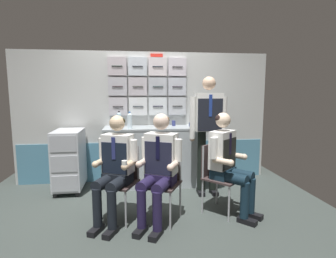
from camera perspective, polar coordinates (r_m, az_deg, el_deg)
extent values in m
cube|color=#363E3A|center=(3.53, -3.73, -17.74)|extent=(4.80, 4.80, 0.04)
cube|color=#B7BAB7|center=(4.58, -4.97, 2.45)|extent=(4.20, 0.06, 2.15)
cube|color=teal|center=(4.67, -4.84, -6.71)|extent=(4.12, 0.01, 0.66)
cube|color=#B4AFB6|center=(4.51, -10.43, 4.70)|extent=(0.30, 0.06, 0.29)
cylinder|color=#272526|center=(4.47, -10.46, 4.68)|extent=(0.17, 0.01, 0.01)
cube|color=silver|center=(4.50, -6.29, 4.78)|extent=(0.30, 0.06, 0.29)
cylinder|color=#252B2F|center=(4.47, -6.28, 4.76)|extent=(0.17, 0.01, 0.01)
cube|color=silver|center=(4.52, -2.16, 4.84)|extent=(0.30, 0.06, 0.29)
cylinder|color=black|center=(4.48, -2.12, 4.81)|extent=(0.17, 0.01, 0.01)
cube|color=#B1B5BC|center=(4.56, 1.91, 4.86)|extent=(0.30, 0.06, 0.29)
cylinder|color=#2A2A29|center=(4.53, 1.99, 4.84)|extent=(0.17, 0.01, 0.01)
cube|color=#AAA8B0|center=(4.50, -10.54, 8.78)|extent=(0.30, 0.06, 0.29)
cylinder|color=#2A1F22|center=(4.47, -10.56, 8.79)|extent=(0.17, 0.01, 0.01)
cube|color=#B2AAB2|center=(4.50, -6.35, 8.87)|extent=(0.30, 0.06, 0.29)
cylinder|color=#282924|center=(4.46, -6.35, 8.88)|extent=(0.17, 0.01, 0.01)
cube|color=#A8ACB5|center=(4.52, -2.18, 8.91)|extent=(0.30, 0.06, 0.29)
cylinder|color=#1D2A2B|center=(4.48, -2.14, 8.91)|extent=(0.17, 0.01, 0.01)
cube|color=#B2B5C2|center=(4.56, 1.93, 8.90)|extent=(0.30, 0.06, 0.29)
cylinder|color=black|center=(4.52, 2.01, 8.91)|extent=(0.17, 0.01, 0.01)
cube|color=#B4A9B0|center=(4.52, -10.64, 12.85)|extent=(0.30, 0.06, 0.29)
cylinder|color=black|center=(4.48, -10.67, 12.90)|extent=(0.17, 0.01, 0.01)
cube|color=silver|center=(4.52, -6.42, 12.94)|extent=(0.30, 0.06, 0.29)
cylinder|color=#20232A|center=(4.48, -6.41, 12.99)|extent=(0.17, 0.01, 0.01)
cube|color=silver|center=(4.53, -2.21, 12.96)|extent=(0.30, 0.06, 0.29)
cylinder|color=#1E262F|center=(4.50, -2.16, 13.01)|extent=(0.17, 0.01, 0.01)
cube|color=silver|center=(4.57, 1.95, 12.92)|extent=(0.30, 0.06, 0.29)
cylinder|color=#252527|center=(4.54, 2.03, 12.96)|extent=(0.17, 0.01, 0.01)
cube|color=red|center=(4.56, -2.40, 15.23)|extent=(0.20, 0.02, 0.05)
cube|color=#A7B0B5|center=(4.40, -3.05, -5.89)|extent=(1.52, 0.52, 0.92)
cube|color=#97A1A6|center=(4.32, -3.09, 0.22)|extent=(1.55, 0.53, 0.03)
sphere|color=black|center=(4.30, -22.63, -12.75)|extent=(0.07, 0.07, 0.07)
sphere|color=black|center=(4.23, -18.47, -12.89)|extent=(0.07, 0.07, 0.07)
sphere|color=black|center=(4.80, -20.90, -10.49)|extent=(0.07, 0.07, 0.07)
sphere|color=black|center=(4.74, -17.19, -10.57)|extent=(0.07, 0.07, 0.07)
cube|color=silver|center=(4.38, -20.05, -5.85)|extent=(0.40, 0.64, 0.86)
cube|color=#A7ABB2|center=(4.16, -20.84, -10.75)|extent=(0.35, 0.01, 0.23)
cube|color=#A7ABB2|center=(4.08, -21.04, -6.91)|extent=(0.35, 0.01, 0.23)
cube|color=#A7ABB2|center=(4.02, -21.24, -2.94)|extent=(0.35, 0.01, 0.23)
cylinder|color=#28282D|center=(4.02, -21.24, -1.15)|extent=(0.32, 0.02, 0.02)
cylinder|color=#A8AAAF|center=(3.30, -14.75, -15.42)|extent=(0.02, 0.02, 0.43)
cylinder|color=#A8AAAF|center=(3.14, -8.88, -16.49)|extent=(0.02, 0.02, 0.43)
cylinder|color=#A8AAAF|center=(3.59, -11.68, -13.38)|extent=(0.02, 0.02, 0.43)
cylinder|color=#A8AAAF|center=(3.44, -6.22, -14.20)|extent=(0.02, 0.02, 0.43)
cube|color=#3C2E2D|center=(3.28, -10.48, -11.20)|extent=(0.53, 0.53, 0.02)
cube|color=#3C2E2D|center=(3.38, -9.10, -6.85)|extent=(0.35, 0.18, 0.40)
cylinder|color=#A8AAAF|center=(3.45, -11.88, -6.61)|extent=(0.02, 0.02, 0.40)
cylinder|color=#A8AAAF|center=(3.30, -6.33, -7.17)|extent=(0.02, 0.02, 0.40)
cube|color=black|center=(3.19, -14.89, -19.88)|extent=(0.17, 0.24, 0.06)
cube|color=black|center=(3.11, -11.96, -20.54)|extent=(0.17, 0.24, 0.06)
cylinder|color=black|center=(3.12, -14.65, -15.66)|extent=(0.10, 0.10, 0.42)
cylinder|color=black|center=(3.04, -11.72, -16.23)|extent=(0.10, 0.10, 0.42)
cylinder|color=black|center=(3.17, -13.28, -10.81)|extent=(0.26, 0.38, 0.13)
cylinder|color=black|center=(3.09, -10.41, -11.22)|extent=(0.26, 0.38, 0.13)
cube|color=black|center=(3.26, -10.51, -10.02)|extent=(0.37, 0.31, 0.12)
cube|color=white|center=(3.20, -10.48, -5.07)|extent=(0.38, 0.31, 0.45)
cube|color=black|center=(3.12, -11.27, -6.08)|extent=(0.29, 0.14, 0.36)
cube|color=navy|center=(3.09, -11.40, -4.02)|extent=(0.04, 0.03, 0.25)
cylinder|color=white|center=(3.28, -13.58, -3.96)|extent=(0.08, 0.08, 0.24)
cylinder|color=beige|center=(3.22, -14.10, -6.79)|extent=(0.15, 0.23, 0.07)
sphere|color=beige|center=(3.14, -15.04, -7.21)|extent=(0.08, 0.08, 0.08)
cylinder|color=white|center=(3.11, -7.23, -4.47)|extent=(0.08, 0.08, 0.24)
cylinder|color=beige|center=(3.06, -8.30, -7.41)|extent=(0.15, 0.23, 0.07)
sphere|color=beige|center=(2.97, -9.13, -7.89)|extent=(0.08, 0.08, 0.08)
cylinder|color=white|center=(2.96, -9.14, -7.14)|extent=(0.06, 0.06, 0.06)
sphere|color=beige|center=(3.14, -10.63, 1.22)|extent=(0.18, 0.18, 0.18)
ellipsoid|color=black|center=(3.15, -10.53, 1.53)|extent=(0.22, 0.22, 0.12)
cylinder|color=#A8AAAF|center=(3.20, -5.86, -15.95)|extent=(0.02, 0.02, 0.43)
cylinder|color=#A8AAAF|center=(3.07, 0.47, -16.96)|extent=(0.02, 0.02, 0.43)
cylinder|color=#A8AAAF|center=(3.50, -3.22, -13.77)|extent=(0.02, 0.02, 0.43)
cylinder|color=#A8AAAF|center=(3.38, 2.58, -14.54)|extent=(0.02, 0.02, 0.43)
cube|color=#3C2E2D|center=(3.20, -1.52, -11.55)|extent=(0.54, 0.54, 0.02)
cube|color=#3C2E2D|center=(3.31, -0.32, -7.08)|extent=(0.34, 0.19, 0.40)
cylinder|color=#A8AAAF|center=(3.36, -3.28, -6.84)|extent=(0.02, 0.02, 0.40)
cylinder|color=#A8AAAF|center=(3.24, 2.63, -7.40)|extent=(0.02, 0.02, 0.40)
cube|color=black|center=(3.09, -5.87, -20.66)|extent=(0.18, 0.24, 0.06)
cube|color=black|center=(3.02, -2.55, -21.30)|extent=(0.18, 0.24, 0.06)
cylinder|color=#1F1839|center=(3.02, -5.59, -16.31)|extent=(0.10, 0.10, 0.42)
cylinder|color=#1F1839|center=(2.95, -2.27, -16.86)|extent=(0.10, 0.10, 0.42)
cylinder|color=#1F1839|center=(3.07, -4.29, -11.22)|extent=(0.28, 0.39, 0.13)
cylinder|color=#1F1839|center=(3.00, -1.07, -11.64)|extent=(0.28, 0.39, 0.13)
cube|color=#1F1839|center=(3.18, -1.53, -10.35)|extent=(0.38, 0.33, 0.12)
cube|color=white|center=(3.12, -1.41, -5.12)|extent=(0.40, 0.33, 0.46)
cube|color=#1D1F33|center=(3.03, -2.11, -6.21)|extent=(0.29, 0.16, 0.37)
cube|color=black|center=(3.00, -2.18, -4.00)|extent=(0.04, 0.03, 0.26)
cylinder|color=white|center=(3.19, -4.85, -3.94)|extent=(0.08, 0.08, 0.25)
cylinder|color=beige|center=(3.12, -5.29, -6.95)|extent=(0.17, 0.24, 0.07)
sphere|color=beige|center=(3.03, -6.14, -7.42)|extent=(0.08, 0.08, 0.08)
cylinder|color=white|center=(3.04, 2.18, -4.49)|extent=(0.08, 0.08, 0.25)
cylinder|color=beige|center=(2.98, 1.18, -7.60)|extent=(0.17, 0.24, 0.07)
sphere|color=beige|center=(2.89, 0.50, -8.12)|extent=(0.08, 0.08, 0.08)
sphere|color=beige|center=(3.06, -1.44, 1.55)|extent=(0.18, 0.18, 0.18)
ellipsoid|color=brown|center=(3.07, -1.34, 1.88)|extent=(0.24, 0.23, 0.13)
cylinder|color=#A8AAAF|center=(3.33, 12.69, -15.14)|extent=(0.02, 0.02, 0.43)
cylinder|color=#A8AAAF|center=(3.63, 15.31, -13.23)|extent=(0.02, 0.02, 0.43)
cylinder|color=#A8AAAF|center=(3.49, 7.24, -13.90)|extent=(0.02, 0.02, 0.43)
cylinder|color=#A8AAAF|center=(3.78, 10.21, -12.22)|extent=(0.02, 0.02, 0.43)
cube|color=#3C2E2D|center=(3.48, 11.46, -10.13)|extent=(0.57, 0.57, 0.02)
cube|color=#3C2E2D|center=(3.51, 8.80, -6.32)|extent=(0.29, 0.27, 0.40)
cylinder|color=#A8AAAF|center=(3.35, 7.37, -6.95)|extent=(0.02, 0.02, 0.40)
cylinder|color=#A8AAAF|center=(3.65, 10.38, -5.78)|extent=(0.02, 0.02, 0.40)
cube|color=black|center=(3.41, 16.28, -18.09)|extent=(0.22, 0.22, 0.06)
cube|color=black|center=(3.56, 17.47, -16.98)|extent=(0.22, 0.22, 0.06)
cylinder|color=#112532|center=(3.32, 15.79, -14.22)|extent=(0.10, 0.10, 0.42)
cylinder|color=#112532|center=(3.48, 17.01, -13.25)|extent=(0.10, 0.10, 0.42)
cylinder|color=#112532|center=(3.31, 13.30, -9.99)|extent=(0.34, 0.35, 0.13)
cylinder|color=#112532|center=(3.47, 14.63, -9.22)|extent=(0.34, 0.35, 0.13)
cube|color=#112532|center=(3.45, 11.50, -9.01)|extent=(0.37, 0.37, 0.12)
cube|color=white|center=(3.39, 11.33, -4.25)|extent=(0.38, 0.38, 0.46)
cube|color=black|center=(3.35, 12.83, -5.07)|extent=(0.24, 0.23, 0.37)
cube|color=black|center=(3.33, 13.01, -3.07)|extent=(0.04, 0.04, 0.26)
cylinder|color=white|center=(3.21, 9.64, -3.98)|extent=(0.08, 0.08, 0.25)
cylinder|color=beige|center=(3.21, 11.38, -6.68)|extent=(0.21, 0.21, 0.07)
sphere|color=beige|center=(3.16, 13.05, -6.94)|extent=(0.08, 0.08, 0.08)
cylinder|color=white|center=(3.56, 12.89, -2.90)|extent=(0.08, 0.08, 0.25)
cylinder|color=beige|center=(3.53, 14.19, -5.45)|extent=(0.21, 0.21, 0.07)
sphere|color=beige|center=(3.49, 15.74, -5.66)|extent=(0.08, 0.08, 0.08)
sphere|color=beige|center=(3.34, 11.50, 1.84)|extent=(0.18, 0.18, 0.18)
ellipsoid|color=black|center=(3.34, 11.30, 2.14)|extent=(0.24, 0.24, 0.13)
cube|color=black|center=(4.15, 6.87, -13.02)|extent=(0.10, 0.24, 0.06)
cube|color=black|center=(4.19, 9.62, -12.85)|extent=(0.10, 0.24, 0.06)
cylinder|color=black|center=(4.03, 7.04, -6.59)|extent=(0.12, 0.12, 0.88)
cylinder|color=black|center=(4.07, 9.53, -6.49)|extent=(0.12, 0.12, 0.88)
cube|color=white|center=(3.94, 8.49, 3.56)|extent=(0.39, 0.24, 0.54)
cube|color=black|center=(3.83, 8.88, 2.94)|extent=(0.35, 0.03, 0.46)
cube|color=navy|center=(3.81, 8.95, 4.88)|extent=(0.04, 0.01, 0.30)
cylinder|color=white|center=(3.90, 5.16, 2.32)|extent=(0.08, 0.08, 0.60)
sphere|color=#D6AE8F|center=(3.94, 5.11, -2.04)|extent=(0.08, 0.08, 0.08)
cylinder|color=white|center=(4.00, 11.69, 2.34)|extent=(0.08, 0.08, 0.60)
sphere|color=#D6AE8F|center=(4.04, 11.57, -1.91)|extent=(0.08, 0.08, 0.08)
sphere|color=#D6AE8F|center=(3.93, 8.61, 9.47)|extent=(0.19, 0.19, 0.19)
ellipsoid|color=gray|center=(3.94, 8.57, 9.72)|extent=(0.19, 0.18, 0.13)
cylinder|color=silver|center=(4.16, -8.06, 1.57)|extent=(0.07, 0.07, 0.22)
cone|color=silver|center=(4.15, -8.09, 3.22)|extent=(0.07, 0.07, 0.02)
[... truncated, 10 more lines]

